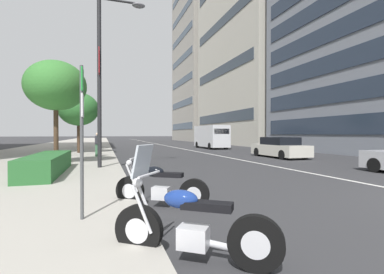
{
  "coord_description": "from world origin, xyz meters",
  "views": [
    {
      "loc": [
        -3.43,
        8.2,
        1.64
      ],
      "look_at": [
        13.42,
        2.71,
        1.44
      ],
      "focal_mm": 25.19,
      "sensor_mm": 36.0,
      "label": 1
    }
  ],
  "objects_px": {
    "car_lead_in_lane": "(280,148)",
    "street_tree_near_plaza_corner": "(56,86)",
    "pedestrian_on_plaza": "(98,144)",
    "street_lamp_with_banners": "(106,64)",
    "street_tree_far_plaza": "(78,110)",
    "motorcycle_by_sign_pole": "(190,227)",
    "street_tree_mid_sidewalk": "(79,109)",
    "parking_sign_by_curb": "(82,123)",
    "delivery_van_ahead": "(211,136)",
    "motorcycle_nearest_camera": "(160,188)"
  },
  "relations": [
    {
      "from": "car_lead_in_lane",
      "to": "street_tree_near_plaza_corner",
      "type": "relative_size",
      "value": 0.89
    },
    {
      "from": "car_lead_in_lane",
      "to": "street_tree_near_plaza_corner",
      "type": "distance_m",
      "value": 14.4
    },
    {
      "from": "pedestrian_on_plaza",
      "to": "street_lamp_with_banners",
      "type": "bearing_deg",
      "value": 105.27
    },
    {
      "from": "street_tree_far_plaza",
      "to": "pedestrian_on_plaza",
      "type": "bearing_deg",
      "value": -169.57
    },
    {
      "from": "street_tree_near_plaza_corner",
      "to": "motorcycle_by_sign_pole",
      "type": "bearing_deg",
      "value": -163.76
    },
    {
      "from": "motorcycle_by_sign_pole",
      "to": "car_lead_in_lane",
      "type": "xyz_separation_m",
      "value": [
        12.74,
        -10.63,
        0.22
      ]
    },
    {
      "from": "car_lead_in_lane",
      "to": "street_tree_mid_sidewalk",
      "type": "xyz_separation_m",
      "value": [
        7.1,
        13.63,
        2.94
      ]
    },
    {
      "from": "parking_sign_by_curb",
      "to": "street_tree_mid_sidewalk",
      "type": "xyz_separation_m",
      "value": [
        18.06,
        1.58,
        1.78
      ]
    },
    {
      "from": "motorcycle_by_sign_pole",
      "to": "street_lamp_with_banners",
      "type": "xyz_separation_m",
      "value": [
        9.44,
        0.95,
        4.33
      ]
    },
    {
      "from": "pedestrian_on_plaza",
      "to": "delivery_van_ahead",
      "type": "bearing_deg",
      "value": -131.43
    },
    {
      "from": "street_tree_far_plaza",
      "to": "street_lamp_with_banners",
      "type": "bearing_deg",
      "value": -171.47
    },
    {
      "from": "motorcycle_by_sign_pole",
      "to": "street_tree_far_plaza",
      "type": "xyz_separation_m",
      "value": [
        28.06,
        3.74,
        3.82
      ]
    },
    {
      "from": "motorcycle_by_sign_pole",
      "to": "motorcycle_nearest_camera",
      "type": "bearing_deg",
      "value": -57.65
    },
    {
      "from": "parking_sign_by_curb",
      "to": "street_lamp_with_banners",
      "type": "bearing_deg",
      "value": -3.46
    },
    {
      "from": "motorcycle_by_sign_pole",
      "to": "delivery_van_ahead",
      "type": "relative_size",
      "value": 0.33
    },
    {
      "from": "delivery_van_ahead",
      "to": "street_tree_far_plaza",
      "type": "height_order",
      "value": "street_tree_far_plaza"
    },
    {
      "from": "street_tree_mid_sidewalk",
      "to": "pedestrian_on_plaza",
      "type": "height_order",
      "value": "street_tree_mid_sidewalk"
    },
    {
      "from": "street_lamp_with_banners",
      "to": "street_tree_far_plaza",
      "type": "xyz_separation_m",
      "value": [
        18.61,
        2.79,
        -0.51
      ]
    },
    {
      "from": "street_tree_mid_sidewalk",
      "to": "pedestrian_on_plaza",
      "type": "bearing_deg",
      "value": -159.63
    },
    {
      "from": "delivery_van_ahead",
      "to": "street_tree_far_plaza",
      "type": "bearing_deg",
      "value": 77.7
    },
    {
      "from": "delivery_van_ahead",
      "to": "pedestrian_on_plaza",
      "type": "bearing_deg",
      "value": 127.24
    },
    {
      "from": "pedestrian_on_plaza",
      "to": "street_tree_near_plaza_corner",
      "type": "bearing_deg",
      "value": 78.25
    },
    {
      "from": "street_tree_far_plaza",
      "to": "parking_sign_by_curb",
      "type": "bearing_deg",
      "value": -174.93
    },
    {
      "from": "street_lamp_with_banners",
      "to": "pedestrian_on_plaza",
      "type": "relative_size",
      "value": 4.81
    },
    {
      "from": "street_tree_near_plaza_corner",
      "to": "street_tree_far_plaza",
      "type": "height_order",
      "value": "street_tree_far_plaza"
    },
    {
      "from": "motorcycle_by_sign_pole",
      "to": "pedestrian_on_plaza",
      "type": "xyz_separation_m",
      "value": [
        15.77,
        1.48,
        0.49
      ]
    },
    {
      "from": "car_lead_in_lane",
      "to": "street_lamp_with_banners",
      "type": "distance_m",
      "value": 12.73
    },
    {
      "from": "street_tree_mid_sidewalk",
      "to": "motorcycle_by_sign_pole",
      "type": "bearing_deg",
      "value": -171.42
    },
    {
      "from": "street_tree_mid_sidewalk",
      "to": "street_lamp_with_banners",
      "type": "bearing_deg",
      "value": -168.88
    },
    {
      "from": "motorcycle_nearest_camera",
      "to": "street_tree_mid_sidewalk",
      "type": "height_order",
      "value": "street_tree_mid_sidewalk"
    },
    {
      "from": "street_tree_near_plaza_corner",
      "to": "pedestrian_on_plaza",
      "type": "bearing_deg",
      "value": -22.21
    },
    {
      "from": "street_lamp_with_banners",
      "to": "parking_sign_by_curb",
      "type": "bearing_deg",
      "value": 176.54
    },
    {
      "from": "motorcycle_by_sign_pole",
      "to": "pedestrian_on_plaza",
      "type": "distance_m",
      "value": 15.85
    },
    {
      "from": "street_lamp_with_banners",
      "to": "delivery_van_ahead",
      "type": "bearing_deg",
      "value": -36.06
    },
    {
      "from": "car_lead_in_lane",
      "to": "parking_sign_by_curb",
      "type": "height_order",
      "value": "parking_sign_by_curb"
    },
    {
      "from": "car_lead_in_lane",
      "to": "delivery_van_ahead",
      "type": "relative_size",
      "value": 0.78
    },
    {
      "from": "street_tree_near_plaza_corner",
      "to": "pedestrian_on_plaza",
      "type": "height_order",
      "value": "street_tree_near_plaza_corner"
    },
    {
      "from": "parking_sign_by_curb",
      "to": "street_tree_far_plaza",
      "type": "distance_m",
      "value": 26.49
    },
    {
      "from": "car_lead_in_lane",
      "to": "parking_sign_by_curb",
      "type": "distance_m",
      "value": 16.33
    },
    {
      "from": "delivery_van_ahead",
      "to": "pedestrian_on_plaza",
      "type": "height_order",
      "value": "delivery_van_ahead"
    },
    {
      "from": "motorcycle_nearest_camera",
      "to": "delivery_van_ahead",
      "type": "height_order",
      "value": "delivery_van_ahead"
    },
    {
      "from": "parking_sign_by_curb",
      "to": "street_tree_near_plaza_corner",
      "type": "bearing_deg",
      "value": 11.18
    },
    {
      "from": "motorcycle_nearest_camera",
      "to": "street_tree_near_plaza_corner",
      "type": "height_order",
      "value": "street_tree_near_plaza_corner"
    },
    {
      "from": "motorcycle_nearest_camera",
      "to": "parking_sign_by_curb",
      "type": "relative_size",
      "value": 0.72
    },
    {
      "from": "motorcycle_nearest_camera",
      "to": "street_lamp_with_banners",
      "type": "bearing_deg",
      "value": -49.15
    },
    {
      "from": "delivery_van_ahead",
      "to": "parking_sign_by_curb",
      "type": "distance_m",
      "value": 26.25
    },
    {
      "from": "motorcycle_by_sign_pole",
      "to": "pedestrian_on_plaza",
      "type": "relative_size",
      "value": 1.19
    },
    {
      "from": "parking_sign_by_curb",
      "to": "street_tree_near_plaza_corner",
      "type": "xyz_separation_m",
      "value": [
        9.54,
        1.89,
        2.16
      ]
    },
    {
      "from": "street_tree_far_plaza",
      "to": "motorcycle_nearest_camera",
      "type": "bearing_deg",
      "value": -171.29
    },
    {
      "from": "motorcycle_nearest_camera",
      "to": "street_tree_mid_sidewalk",
      "type": "distance_m",
      "value": 17.74
    }
  ]
}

